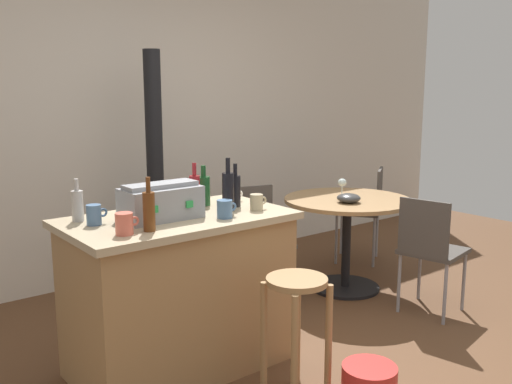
# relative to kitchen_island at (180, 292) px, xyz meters

# --- Properties ---
(ground_plane) EXTENTS (8.80, 8.80, 0.00)m
(ground_plane) POSITION_rel_kitchen_island_xyz_m (0.62, -0.59, -0.45)
(ground_plane) COLOR brown
(back_wall) EXTENTS (8.00, 0.10, 2.70)m
(back_wall) POSITION_rel_kitchen_island_xyz_m (0.62, 1.73, 0.90)
(back_wall) COLOR beige
(back_wall) RESTS_ON ground_plane
(kitchen_island) EXTENTS (1.25, 0.72, 0.90)m
(kitchen_island) POSITION_rel_kitchen_island_xyz_m (0.00, 0.00, 0.00)
(kitchen_island) COLOR #A37A4C
(kitchen_island) RESTS_ON ground_plane
(wooden_stool) EXTENTS (0.31, 0.31, 0.66)m
(wooden_stool) POSITION_rel_kitchen_island_xyz_m (0.28, -0.68, 0.02)
(wooden_stool) COLOR #A37A4C
(wooden_stool) RESTS_ON ground_plane
(dining_table) EXTENTS (1.00, 1.00, 0.74)m
(dining_table) POSITION_rel_kitchen_island_xyz_m (1.72, 0.30, 0.12)
(dining_table) COLOR black
(dining_table) RESTS_ON ground_plane
(folding_chair_near) EXTENTS (0.48, 0.48, 0.87)m
(folding_chair_near) POSITION_rel_kitchen_island_xyz_m (1.00, 0.54, 0.06)
(folding_chair_near) COLOR #47423D
(folding_chair_near) RESTS_ON ground_plane
(folding_chair_far) EXTENTS (0.47, 0.47, 0.85)m
(folding_chair_far) POSITION_rel_kitchen_island_xyz_m (1.78, -0.43, 0.05)
(folding_chair_far) COLOR #47423D
(folding_chair_far) RESTS_ON ground_plane
(folding_chair_left) EXTENTS (0.56, 0.56, 0.88)m
(folding_chair_left) POSITION_rel_kitchen_island_xyz_m (2.41, 0.69, 0.07)
(folding_chair_left) COLOR #47423D
(folding_chair_left) RESTS_ON ground_plane
(wood_stove) EXTENTS (0.44, 0.45, 1.89)m
(wood_stove) POSITION_rel_kitchen_island_xyz_m (0.51, 1.20, 0.02)
(wood_stove) COLOR black
(wood_stove) RESTS_ON ground_plane
(toolbox) EXTENTS (0.42, 0.24, 0.20)m
(toolbox) POSITION_rel_kitchen_island_xyz_m (-0.11, -0.01, 0.54)
(toolbox) COLOR gray
(toolbox) RESTS_ON kitchen_island
(bottle_0) EXTENTS (0.06, 0.06, 0.23)m
(bottle_0) POSITION_rel_kitchen_island_xyz_m (-0.48, 0.22, 0.54)
(bottle_0) COLOR #B7B2AD
(bottle_0) RESTS_ON kitchen_island
(bottle_1) EXTENTS (0.06, 0.06, 0.27)m
(bottle_1) POSITION_rel_kitchen_island_xyz_m (-0.28, -0.21, 0.55)
(bottle_1) COLOR #603314
(bottle_1) RESTS_ON kitchen_island
(bottle_2) EXTENTS (0.06, 0.06, 0.27)m
(bottle_2) POSITION_rel_kitchen_island_xyz_m (0.18, 0.10, 0.55)
(bottle_2) COLOR maroon
(bottle_2) RESTS_ON kitchen_island
(bottle_3) EXTENTS (0.06, 0.06, 0.26)m
(bottle_3) POSITION_rel_kitchen_island_xyz_m (0.40, 0.00, 0.55)
(bottle_3) COLOR black
(bottle_3) RESTS_ON kitchen_island
(bottle_4) EXTENTS (0.07, 0.07, 0.31)m
(bottle_4) POSITION_rel_kitchen_island_xyz_m (0.29, -0.07, 0.57)
(bottle_4) COLOR black
(bottle_4) RESTS_ON kitchen_island
(bottle_5) EXTENTS (0.08, 0.08, 0.24)m
(bottle_5) POSITION_rel_kitchen_island_xyz_m (0.27, 0.15, 0.54)
(bottle_5) COLOR #194C23
(bottle_5) RESTS_ON kitchen_island
(cup_0) EXTENTS (0.11, 0.08, 0.09)m
(cup_0) POSITION_rel_kitchen_island_xyz_m (0.44, -0.16, 0.50)
(cup_0) COLOR tan
(cup_0) RESTS_ON kitchen_island
(cup_1) EXTENTS (0.11, 0.08, 0.11)m
(cup_1) POSITION_rel_kitchen_island_xyz_m (-0.45, 0.08, 0.50)
(cup_1) COLOR #4C7099
(cup_1) RESTS_ON kitchen_island
(cup_2) EXTENTS (0.12, 0.09, 0.08)m
(cup_2) POSITION_rel_kitchen_island_xyz_m (0.47, 0.12, 0.49)
(cup_2) COLOR white
(cup_2) RESTS_ON kitchen_island
(cup_3) EXTENTS (0.12, 0.09, 0.10)m
(cup_3) POSITION_rel_kitchen_island_xyz_m (0.18, -0.20, 0.50)
(cup_3) COLOR #4C7099
(cup_3) RESTS_ON kitchen_island
(cup_4) EXTENTS (0.12, 0.09, 0.11)m
(cup_4) POSITION_rel_kitchen_island_xyz_m (-0.41, -0.19, 0.50)
(cup_4) COLOR #DB6651
(cup_4) RESTS_ON kitchen_island
(wine_glass) EXTENTS (0.07, 0.07, 0.14)m
(wine_glass) POSITION_rel_kitchen_island_xyz_m (1.75, 0.39, 0.40)
(wine_glass) COLOR silver
(wine_glass) RESTS_ON dining_table
(serving_bowl) EXTENTS (0.18, 0.18, 0.07)m
(serving_bowl) POSITION_rel_kitchen_island_xyz_m (1.60, 0.18, 0.33)
(serving_bowl) COLOR #383838
(serving_bowl) RESTS_ON dining_table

